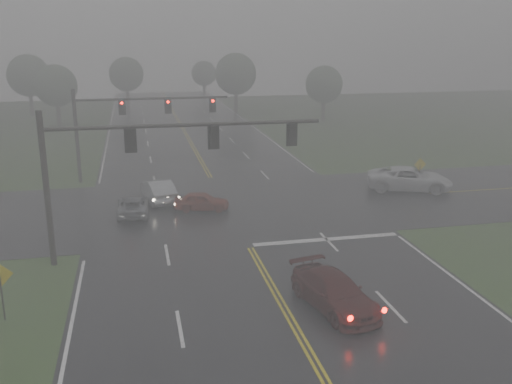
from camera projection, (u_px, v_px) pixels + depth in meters
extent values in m
cube|color=black|center=(232.00, 215.00, 36.73)|extent=(18.00, 160.00, 0.02)
cube|color=black|center=(227.00, 206.00, 38.62)|extent=(120.00, 14.00, 0.02)
cube|color=white|center=(326.00, 240.00, 32.37)|extent=(8.50, 0.50, 0.01)
imported|color=#3D0B0B|center=(334.00, 308.00, 24.34)|extent=(3.10, 5.38, 1.47)
imported|color=maroon|center=(202.00, 210.00, 37.77)|extent=(3.81, 2.15, 1.22)
imported|color=#AAADB2|center=(159.00, 201.00, 39.79)|extent=(2.49, 4.91, 1.54)
imported|color=slate|center=(133.00, 215.00, 36.85)|extent=(2.02, 4.23, 1.17)
imported|color=silver|center=(409.00, 190.00, 42.62)|extent=(6.76, 4.74, 1.71)
cylinder|color=black|center=(47.00, 190.00, 27.89)|extent=(0.30, 0.30, 7.82)
cylinder|color=black|center=(40.00, 129.00, 27.07)|extent=(0.20, 0.20, 0.87)
cylinder|color=black|center=(186.00, 125.00, 28.49)|extent=(13.86, 0.20, 0.20)
cube|color=black|center=(130.00, 140.00, 28.11)|extent=(0.37, 0.30, 1.14)
cube|color=black|center=(130.00, 139.00, 28.27)|extent=(0.60, 0.03, 1.36)
cube|color=black|center=(214.00, 137.00, 28.95)|extent=(0.37, 0.30, 1.14)
cube|color=black|center=(213.00, 136.00, 29.11)|extent=(0.60, 0.03, 1.36)
cube|color=black|center=(293.00, 134.00, 29.79)|extent=(0.37, 0.30, 1.14)
cube|color=black|center=(292.00, 133.00, 29.96)|extent=(0.60, 0.03, 1.36)
cylinder|color=black|center=(77.00, 137.00, 43.91)|extent=(0.28, 0.28, 7.26)
cylinder|color=black|center=(74.00, 100.00, 43.15)|extent=(0.18, 0.18, 0.81)
cylinder|color=black|center=(153.00, 99.00, 44.36)|extent=(11.80, 0.18, 0.18)
cube|color=black|center=(122.00, 107.00, 44.05)|extent=(0.34, 0.28, 1.06)
cube|color=black|center=(122.00, 107.00, 44.20)|extent=(0.55, 0.03, 1.26)
cylinder|color=#FF0C05|center=(122.00, 103.00, 43.80)|extent=(0.22, 0.06, 0.22)
cube|color=black|center=(168.00, 106.00, 44.76)|extent=(0.34, 0.28, 1.06)
cube|color=black|center=(168.00, 106.00, 44.92)|extent=(0.55, 0.03, 1.26)
cylinder|color=#FF0C05|center=(168.00, 102.00, 44.52)|extent=(0.22, 0.06, 0.22)
cube|color=black|center=(213.00, 105.00, 45.48)|extent=(0.34, 0.28, 1.06)
cube|color=black|center=(213.00, 105.00, 45.63)|extent=(0.55, 0.03, 1.26)
cylinder|color=#FF0C05|center=(213.00, 101.00, 45.24)|extent=(0.22, 0.06, 0.22)
cylinder|color=black|center=(2.00, 298.00, 23.06)|extent=(0.07, 0.07, 1.97)
cube|color=gold|center=(0.00, 275.00, 22.82)|extent=(1.01, 0.30, 1.04)
cylinder|color=black|center=(419.00, 177.00, 42.75)|extent=(0.06, 0.06, 1.86)
cube|color=gold|center=(420.00, 165.00, 42.53)|extent=(0.98, 0.07, 0.98)
cylinder|color=#372E24|center=(59.00, 114.00, 71.48)|extent=(0.51, 0.51, 2.92)
sphere|color=#344931|center=(56.00, 86.00, 70.52)|extent=(5.19, 5.19, 5.19)
cylinder|color=#372E24|center=(236.00, 102.00, 82.08)|extent=(0.54, 0.54, 3.31)
sphere|color=#344931|center=(236.00, 74.00, 80.99)|extent=(5.89, 5.89, 5.89)
cylinder|color=#372E24|center=(128.00, 98.00, 89.51)|extent=(0.51, 0.51, 2.98)
sphere|color=#344931|center=(126.00, 74.00, 88.53)|extent=(5.30, 5.30, 5.30)
cylinder|color=#372E24|center=(323.00, 110.00, 76.07)|extent=(0.51, 0.51, 2.77)
sphere|color=#344931|center=(324.00, 84.00, 75.16)|extent=(4.92, 4.92, 4.92)
cylinder|color=#372E24|center=(32.00, 104.00, 80.09)|extent=(0.50, 0.50, 3.27)
sphere|color=#344931|center=(29.00, 75.00, 79.02)|extent=(5.81, 5.81, 5.81)
cylinder|color=#372E24|center=(204.00, 91.00, 103.06)|extent=(0.50, 0.50, 2.51)
sphere|color=#344931|center=(204.00, 73.00, 102.23)|extent=(4.46, 4.46, 4.46)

